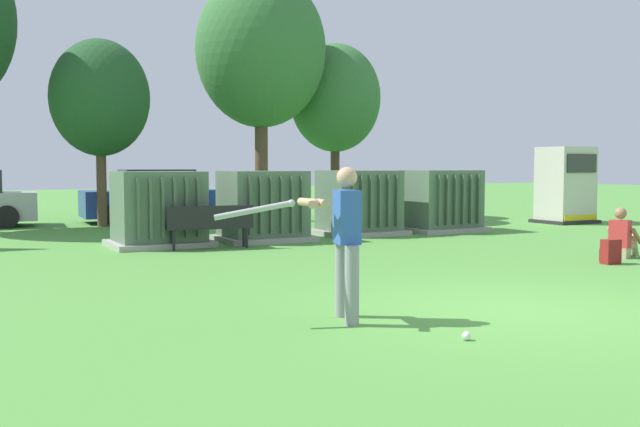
# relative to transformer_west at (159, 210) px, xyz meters

# --- Properties ---
(ground_plane) EXTENTS (96.00, 96.00, 0.00)m
(ground_plane) POSITION_rel_transformer_west_xyz_m (1.89, -8.99, -0.79)
(ground_plane) COLOR #51933D
(transformer_west) EXTENTS (2.10, 1.70, 1.62)m
(transformer_west) POSITION_rel_transformer_west_xyz_m (0.00, 0.00, 0.00)
(transformer_west) COLOR #9E9B93
(transformer_west) RESTS_ON ground
(transformer_mid_west) EXTENTS (2.10, 1.70, 1.62)m
(transformer_mid_west) POSITION_rel_transformer_west_xyz_m (2.44, -0.02, 0.00)
(transformer_mid_west) COLOR #9E9B93
(transformer_mid_west) RESTS_ON ground
(transformer_mid_east) EXTENTS (2.10, 1.70, 1.62)m
(transformer_mid_east) POSITION_rel_transformer_west_xyz_m (5.20, 0.24, 0.00)
(transformer_mid_east) COLOR #9E9B93
(transformer_mid_east) RESTS_ON ground
(transformer_east) EXTENTS (2.10, 1.70, 1.62)m
(transformer_east) POSITION_rel_transformer_west_xyz_m (7.61, 0.03, 0.00)
(transformer_east) COLOR #9E9B93
(transformer_east) RESTS_ON ground
(generator_enclosure) EXTENTS (1.60, 1.40, 2.30)m
(generator_enclosure) POSITION_rel_transformer_west_xyz_m (12.64, 0.50, 0.35)
(generator_enclosure) COLOR #262626
(generator_enclosure) RESTS_ON ground
(park_bench) EXTENTS (1.84, 0.68, 0.92)m
(park_bench) POSITION_rel_transformer_west_xyz_m (0.79, -1.07, -0.25)
(park_bench) COLOR black
(park_bench) RESTS_ON ground
(batter) EXTENTS (1.60, 0.77, 1.74)m
(batter) POSITION_rel_transformer_west_xyz_m (-0.28, -8.51, 0.19)
(batter) COLOR gray
(batter) RESTS_ON ground
(sports_ball) EXTENTS (0.09, 0.09, 0.09)m
(sports_ball) POSITION_rel_transformer_west_xyz_m (0.38, -9.89, -0.74)
(sports_ball) COLOR white
(sports_ball) RESTS_ON ground
(seated_spectator) EXTENTS (0.78, 0.64, 0.96)m
(seated_spectator) POSITION_rel_transformer_west_xyz_m (7.25, -6.06, -0.41)
(seated_spectator) COLOR tan
(seated_spectator) RESTS_ON ground
(backpack) EXTENTS (0.33, 0.27, 0.44)m
(backpack) POSITION_rel_transformer_west_xyz_m (6.31, -6.59, -0.57)
(backpack) COLOR maroon
(backpack) RESTS_ON ground
(tree_center_left) EXTENTS (2.78, 2.78, 5.31)m
(tree_center_left) POSITION_rel_transformer_west_xyz_m (-0.06, 5.73, 2.85)
(tree_center_left) COLOR brown
(tree_center_left) RESTS_ON ground
(tree_center_right) EXTENTS (4.04, 4.04, 7.72)m
(tree_center_right) POSITION_rel_transformer_west_xyz_m (4.82, 5.55, 4.51)
(tree_center_right) COLOR brown
(tree_center_right) RESTS_ON ground
(tree_right) EXTENTS (3.03, 3.03, 5.80)m
(tree_right) POSITION_rel_transformer_west_xyz_m (7.66, 5.92, 3.19)
(tree_right) COLOR #4C3828
(tree_right) RESTS_ON ground
(parked_car_left_of_center) EXTENTS (4.27, 2.06, 1.62)m
(parked_car_left_of_center) POSITION_rel_transformer_west_xyz_m (1.74, 6.91, -0.04)
(parked_car_left_of_center) COLOR navy
(parked_car_left_of_center) RESTS_ON ground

